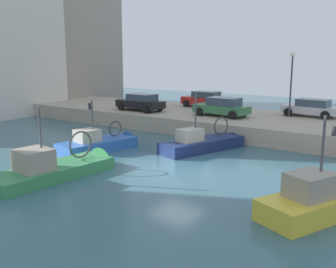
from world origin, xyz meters
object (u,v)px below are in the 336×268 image
object	(u,v)px
mooring_bollard_south	(334,131)
fishing_boat_green	(61,173)
fishing_boat_navy	(206,148)
mooring_bollard_mid	(90,106)
parked_car_red	(205,99)
fishing_boat_yellow	(330,207)
parked_car_silver	(311,108)
quay_streetlamp	(292,74)
parked_car_green	(222,107)
fishing_boat_blue	(103,147)
parked_car_black	(141,102)

from	to	relation	value
mooring_bollard_south	fishing_boat_green	bearing A→B (deg)	139.62
fishing_boat_navy	mooring_bollard_mid	xyz separation A→B (m)	(2.88, 13.21, 1.37)
parked_car_red	mooring_bollard_south	bearing A→B (deg)	-119.51
fishing_boat_yellow	mooring_bollard_south	size ratio (longest dim) A/B	11.84
fishing_boat_green	parked_car_silver	world-z (taller)	fishing_boat_green
fishing_boat_yellow	mooring_bollard_mid	xyz separation A→B (m)	(8.78, 21.82, 1.33)
quay_streetlamp	parked_car_red	bearing A→B (deg)	79.60
fishing_boat_green	fishing_boat_yellow	xyz separation A→B (m)	(2.85, -11.72, 0.00)
quay_streetlamp	mooring_bollard_south	bearing A→B (deg)	-141.94
parked_car_green	mooring_bollard_south	xyz separation A→B (m)	(-3.05, -8.77, -0.46)
fishing_boat_green	parked_car_green	bearing A→B (deg)	-4.38
fishing_boat_blue	parked_car_black	xyz separation A→B (m)	(8.37, 3.72, 1.83)
fishing_boat_green	fishing_boat_yellow	size ratio (longest dim) A/B	1.06
fishing_boat_navy	mooring_bollard_mid	world-z (taller)	fishing_boat_navy
fishing_boat_navy	parked_car_red	distance (m)	11.77
mooring_bollard_mid	quay_streetlamp	bearing A→B (deg)	-70.06
fishing_boat_navy	mooring_bollard_south	distance (m)	7.50
mooring_bollard_south	quay_streetlamp	size ratio (longest dim) A/B	0.11
fishing_boat_navy	mooring_bollard_south	world-z (taller)	fishing_boat_navy
parked_car_green	quay_streetlamp	bearing A→B (deg)	-59.14
parked_car_red	quay_streetlamp	distance (m)	8.73
parked_car_black	parked_car_green	bearing A→B (deg)	-80.75
mooring_bollard_south	quay_streetlamp	xyz separation A→B (m)	(5.65, 4.42, 2.98)
parked_car_black	quay_streetlamp	size ratio (longest dim) A/B	0.90
fishing_boat_green	fishing_boat_blue	bearing A→B (deg)	23.42
fishing_boat_green	fishing_boat_yellow	bearing A→B (deg)	-76.32
fishing_boat_navy	mooring_bollard_south	xyz separation A→B (m)	(2.88, -6.79, 1.37)
parked_car_black	fishing_boat_navy	bearing A→B (deg)	-117.80
parked_car_black	mooring_bollard_south	distance (m)	15.98
fishing_boat_yellow	parked_car_black	world-z (taller)	fishing_boat_yellow
parked_car_silver	mooring_bollard_south	size ratio (longest dim) A/B	7.52
fishing_boat_green	mooring_bollard_south	distance (m)	15.34
mooring_bollard_south	quay_streetlamp	distance (m)	7.77
parked_car_black	parked_car_red	world-z (taller)	same
parked_car_silver	parked_car_black	size ratio (longest dim) A/B	0.95
fishing_boat_green	fishing_boat_navy	world-z (taller)	fishing_boat_navy
fishing_boat_green	mooring_bollard_mid	xyz separation A→B (m)	(11.64, 10.10, 1.33)
parked_car_black	mooring_bollard_mid	size ratio (longest dim) A/B	7.88
fishing_boat_blue	mooring_bollard_south	xyz separation A→B (m)	(6.48, -12.14, 1.37)
fishing_boat_blue	parked_car_green	distance (m)	10.27
parked_car_green	mooring_bollard_south	distance (m)	9.30
fishing_boat_blue	quay_streetlamp	bearing A→B (deg)	-32.45
fishing_boat_yellow	parked_car_silver	world-z (taller)	fishing_boat_yellow
fishing_boat_blue	fishing_boat_navy	bearing A→B (deg)	-56.07
mooring_bollard_mid	fishing_boat_blue	bearing A→B (deg)	-129.47
fishing_boat_navy	parked_car_silver	size ratio (longest dim) A/B	1.61
parked_car_silver	fishing_boat_blue	bearing A→B (deg)	145.80
fishing_boat_blue	parked_car_red	bearing A→B (deg)	2.16
parked_car_silver	parked_car_red	bearing A→B (deg)	87.59
fishing_boat_navy	parked_car_green	bearing A→B (deg)	18.46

